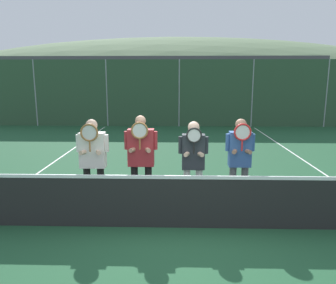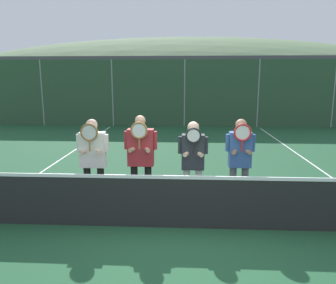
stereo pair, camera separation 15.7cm
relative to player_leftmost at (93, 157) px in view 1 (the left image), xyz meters
The scene contains 15 objects.
ground_plane 2.07m from the player_leftmost, 24.11° to the right, with size 120.00×120.00×0.00m, color #1E4C2D.
hill_distant 53.58m from the player_leftmost, 88.24° to the left, with size 91.23×50.68×17.74m.
clubhouse_building 18.82m from the player_leftmost, 90.28° to the left, with size 22.79×5.50×3.81m.
fence_back 10.86m from the player_leftmost, 81.28° to the left, with size 21.91×0.06×3.32m.
tennis_net 1.89m from the player_leftmost, 24.11° to the right, with size 10.01×0.09×1.00m.
court_line_left_sideline 3.24m from the player_leftmost, 132.54° to the left, with size 0.05×16.00×0.01m, color white.
court_line_right_sideline 5.91m from the player_leftmost, 22.88° to the left, with size 0.05×16.00×0.01m, color white.
player_leftmost is the anchor object (origin of this frame).
player_center_left 0.89m from the player_leftmost, ahead, with size 0.61×0.34×1.79m.
player_center_right 1.85m from the player_leftmost, ahead, with size 0.54×0.34×1.68m.
player_rightmost 2.72m from the player_leftmost, ahead, with size 0.54×0.34×1.72m.
car_far_left 14.20m from the player_leftmost, 107.58° to the left, with size 4.14×2.03×1.71m.
car_left_of_center 13.65m from the player_leftmost, 87.70° to the left, with size 4.49×1.91×1.76m.
car_center 14.46m from the player_leftmost, 67.11° to the left, with size 4.63×2.09×1.79m.
car_right_of_center 17.19m from the player_leftmost, 52.26° to the left, with size 4.13×2.02×1.73m.
Camera 1 is at (-0.10, -5.07, 2.47)m, focal length 35.00 mm.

